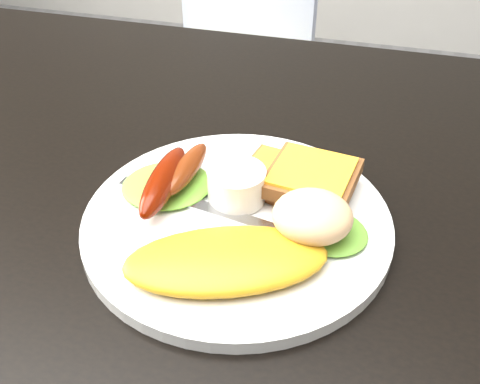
% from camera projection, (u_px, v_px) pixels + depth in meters
% --- Properties ---
extents(dining_table, '(1.20, 0.80, 0.04)m').
position_uv_depth(dining_table, '(218.00, 217.00, 0.55)').
color(dining_table, black).
rests_on(dining_table, ground).
extents(dining_chair, '(0.41, 0.41, 0.04)m').
position_uv_depth(dining_chair, '(230.00, 70.00, 1.44)').
color(dining_chair, tan).
rests_on(dining_chair, ground).
extents(plate, '(0.27, 0.27, 0.01)m').
position_uv_depth(plate, '(237.00, 222.00, 0.50)').
color(plate, white).
rests_on(plate, dining_table).
extents(lettuce_left, '(0.11, 0.10, 0.01)m').
position_uv_depth(lettuce_left, '(167.00, 185.00, 0.53)').
color(lettuce_left, '#4B9A2A').
rests_on(lettuce_left, plate).
extents(lettuce_right, '(0.08, 0.08, 0.01)m').
position_uv_depth(lettuce_right, '(328.00, 231.00, 0.48)').
color(lettuce_right, '#518C2C').
rests_on(lettuce_right, plate).
extents(omelette, '(0.18, 0.13, 0.02)m').
position_uv_depth(omelette, '(226.00, 260.00, 0.44)').
color(omelette, orange).
rests_on(omelette, plate).
extents(sausage_a, '(0.03, 0.11, 0.03)m').
position_uv_depth(sausage_a, '(163.00, 181.00, 0.50)').
color(sausage_a, '#621103').
rests_on(sausage_a, lettuce_left).
extents(sausage_b, '(0.03, 0.08, 0.02)m').
position_uv_depth(sausage_b, '(187.00, 168.00, 0.52)').
color(sausage_b, maroon).
rests_on(sausage_b, lettuce_left).
extents(ramekin, '(0.06, 0.06, 0.03)m').
position_uv_depth(ramekin, '(237.00, 185.00, 0.50)').
color(ramekin, white).
rests_on(ramekin, plate).
extents(toast_a, '(0.08, 0.08, 0.01)m').
position_uv_depth(toast_a, '(279.00, 177.00, 0.53)').
color(toast_a, '#944E1F').
rests_on(toast_a, plate).
extents(toast_b, '(0.09, 0.09, 0.01)m').
position_uv_depth(toast_b, '(312.00, 178.00, 0.51)').
color(toast_b, brown).
rests_on(toast_b, toast_a).
extents(potato_salad, '(0.07, 0.07, 0.04)m').
position_uv_depth(potato_salad, '(312.00, 216.00, 0.46)').
color(potato_salad, beige).
rests_on(potato_salad, lettuce_right).
extents(fork, '(0.16, 0.04, 0.00)m').
position_uv_depth(fork, '(195.00, 204.00, 0.51)').
color(fork, '#ADAFB7').
rests_on(fork, plate).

